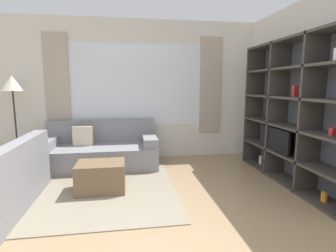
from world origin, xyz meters
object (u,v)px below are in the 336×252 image
object	(u,v)px
couch_main	(101,151)
floor_lamp	(12,88)
ottoman	(101,177)
shelving_unit	(295,113)

from	to	relation	value
couch_main	floor_lamp	bearing A→B (deg)	172.64
couch_main	ottoman	xyz separation A→B (m)	(0.11, -1.17, -0.08)
shelving_unit	floor_lamp	distance (m)	4.61
couch_main	floor_lamp	distance (m)	1.85
floor_lamp	couch_main	bearing A→B (deg)	-7.36
ottoman	couch_main	bearing A→B (deg)	95.38
couch_main	floor_lamp	xyz separation A→B (m)	(-1.46, 0.19, 1.12)
ottoman	shelving_unit	bearing A→B (deg)	-1.78
ottoman	floor_lamp	size ratio (longest dim) A/B	0.40
shelving_unit	ottoman	xyz separation A→B (m)	(-2.80, 0.09, -0.85)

